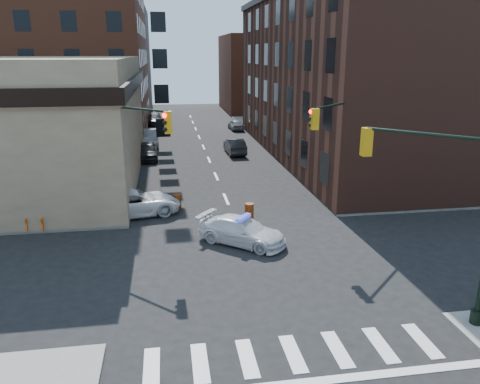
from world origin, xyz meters
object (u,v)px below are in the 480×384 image
object	(u,v)px
pedestrian_a	(82,208)
parked_car_enear	(235,146)
parked_car_wfar	(150,138)
police_car	(242,231)
parked_car_wnear	(147,151)
pedestrian_b	(38,203)
pickup	(134,203)
barrel_bank	(177,201)
barricade_nw_a	(115,216)
barrel_road	(249,211)

from	to	relation	value
pedestrian_a	parked_car_enear	bearing A→B (deg)	72.93
parked_car_wfar	parked_car_enear	distance (m)	9.81
parked_car_wfar	police_car	bearing A→B (deg)	-80.41
parked_car_wnear	parked_car_enear	xyz separation A→B (m)	(8.20, 1.18, -0.05)
parked_car_wfar	pedestrian_b	distance (m)	22.99
pickup	barrel_bank	bearing A→B (deg)	-84.75
barricade_nw_a	police_car	bearing A→B (deg)	-31.81
pickup	parked_car_wfar	size ratio (longest dim) A/B	1.10
pedestrian_a	barrel_bank	xyz separation A→B (m)	(5.24, 2.59, -0.70)
parked_car_wfar	barrel_bank	bearing A→B (deg)	-85.45
parked_car_wfar	pedestrian_b	world-z (taller)	pedestrian_b
pedestrian_a	barricade_nw_a	size ratio (longest dim) A/B	1.72
pedestrian_b	barrel_road	distance (m)	12.08
barricade_nw_a	parked_car_wnear	bearing A→B (deg)	82.21
barrel_bank	parked_car_wfar	bearing A→B (deg)	95.88
parked_car_wfar	barrel_bank	world-z (taller)	parked_car_wfar
police_car	barricade_nw_a	xyz separation A→B (m)	(-6.62, 3.57, -0.08)
pedestrian_b	barrel_road	world-z (taller)	pedestrian_b
police_car	pedestrian_a	bearing A→B (deg)	105.60
parked_car_wnear	pedestrian_a	bearing A→B (deg)	-101.50
pedestrian_b	barricade_nw_a	bearing A→B (deg)	-26.57
barrel_road	parked_car_wnear	bearing A→B (deg)	110.43
barrel_bank	barricade_nw_a	distance (m)	4.37
parked_car_wfar	pedestrian_b	xyz separation A→B (m)	(-5.71, -22.26, 0.28)
barrel_road	pedestrian_b	bearing A→B (deg)	173.07
barrel_road	barricade_nw_a	size ratio (longest dim) A/B	0.80
police_car	barrel_bank	bearing A→B (deg)	65.37
parked_car_enear	parked_car_wfar	bearing A→B (deg)	-36.47
parked_car_wnear	pedestrian_b	world-z (taller)	pedestrian_b
barrel_bank	barricade_nw_a	world-z (taller)	barricade_nw_a
barricade_nw_a	barrel_road	bearing A→B (deg)	-3.69
parked_car_enear	barrel_road	bearing A→B (deg)	81.91
police_car	pedestrian_b	bearing A→B (deg)	104.17
parked_car_wfar	barricade_nw_a	bearing A→B (deg)	-94.62
parked_car_wnear	pickup	bearing A→B (deg)	-92.71
barricade_nw_a	barrel_bank	bearing A→B (deg)	32.39
parked_car_wfar	barricade_nw_a	xyz separation A→B (m)	(-1.36, -23.69, -0.23)
police_car	barrel_road	xyz separation A→B (m)	(1.01, 3.54, -0.21)
pickup	pedestrian_b	distance (m)	5.35
police_car	parked_car_wfar	xyz separation A→B (m)	(-5.26, 27.26, 0.15)
parked_car_enear	pedestrian_b	bearing A→B (deg)	48.17
pedestrian_b	barricade_nw_a	distance (m)	4.61
pickup	barrel_road	bearing A→B (deg)	-117.64
parked_car_enear	barricade_nw_a	size ratio (longest dim) A/B	3.83
parked_car_wfar	barricade_nw_a	world-z (taller)	parked_car_wfar
parked_car_wfar	parked_car_enear	world-z (taller)	parked_car_wfar
barricade_nw_a	parked_car_enear	bearing A→B (deg)	59.00
police_car	parked_car_enear	size ratio (longest dim) A/B	1.03
police_car	barrel_bank	size ratio (longest dim) A/B	5.12
police_car	barrel_bank	world-z (taller)	police_car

